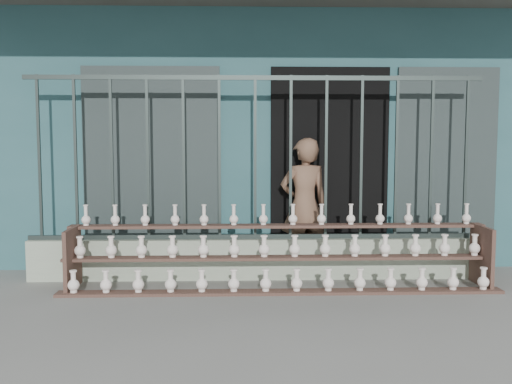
{
  "coord_description": "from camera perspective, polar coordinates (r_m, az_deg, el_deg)",
  "views": [
    {
      "loc": [
        -0.19,
        -4.97,
        1.54
      ],
      "look_at": [
        0.0,
        1.0,
        1.0
      ],
      "focal_mm": 40.0,
      "sensor_mm": 36.0,
      "label": 1
    }
  ],
  "objects": [
    {
      "name": "ground",
      "position": [
        5.21,
        0.35,
        -12.04
      ],
      "size": [
        60.0,
        60.0,
        0.0
      ],
      "primitive_type": "plane",
      "color": "slate"
    },
    {
      "name": "workshop_building",
      "position": [
        9.2,
        -0.6,
        5.68
      ],
      "size": [
        7.4,
        6.6,
        3.21
      ],
      "color": "#2B565B",
      "rests_on": "ground"
    },
    {
      "name": "parapet_wall",
      "position": [
        6.41,
        -0.08,
        -6.67
      ],
      "size": [
        5.0,
        0.2,
        0.45
      ],
      "primitive_type": "cube",
      "color": "#A6B49A",
      "rests_on": "ground"
    },
    {
      "name": "security_fence",
      "position": [
        6.28,
        -0.09,
        3.42
      ],
      "size": [
        5.0,
        0.04,
        1.8
      ],
      "color": "#283330",
      "rests_on": "parapet_wall"
    },
    {
      "name": "shelf_rack",
      "position": [
        5.99,
        2.37,
        -6.17
      ],
      "size": [
        4.5,
        0.68,
        0.85
      ],
      "color": "brown",
      "rests_on": "ground"
    },
    {
      "name": "elderly_woman",
      "position": [
        6.64,
        4.84,
        -1.38
      ],
      "size": [
        0.64,
        0.49,
        1.57
      ],
      "primitive_type": "imported",
      "rotation": [
        0.0,
        0.0,
        3.36
      ],
      "color": "brown",
      "rests_on": "ground"
    }
  ]
}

